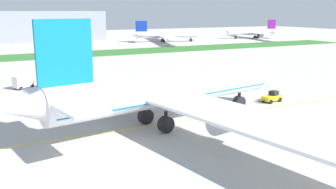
# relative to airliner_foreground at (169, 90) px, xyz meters

# --- Properties ---
(ground_plane) EXTENTS (600.00, 600.00, 0.00)m
(ground_plane) POSITION_rel_airliner_foreground_xyz_m (2.50, 0.89, -5.81)
(ground_plane) COLOR #ADAAA5
(ground_plane) RESTS_ON ground
(apron_taxi_line) EXTENTS (280.00, 0.36, 0.01)m
(apron_taxi_line) POSITION_rel_airliner_foreground_xyz_m (2.50, 0.91, -5.81)
(apron_taxi_line) COLOR yellow
(apron_taxi_line) RESTS_ON ground
(grass_median_strip) EXTENTS (320.00, 24.00, 0.10)m
(grass_median_strip) POSITION_rel_airliner_foreground_xyz_m (2.50, 107.63, -5.76)
(grass_median_strip) COLOR #2D6628
(grass_median_strip) RESTS_ON ground
(airliner_foreground) EXTENTS (50.67, 80.76, 17.11)m
(airliner_foreground) POSITION_rel_airliner_foreground_xyz_m (0.00, 0.00, 0.00)
(airliner_foreground) COLOR white
(airliner_foreground) RESTS_ON ground
(pushback_tug) EXTENTS (6.08, 2.90, 2.21)m
(pushback_tug) POSITION_rel_airliner_foreground_xyz_m (25.97, 4.43, -4.81)
(pushback_tug) COLOR yellow
(pushback_tug) RESTS_ON ground
(ground_crew_wingwalker_port) EXTENTS (0.60, 0.25, 1.70)m
(ground_crew_wingwalker_port) POSITION_rel_airliner_foreground_xyz_m (7.29, -2.95, -4.78)
(ground_crew_wingwalker_port) COLOR black
(ground_crew_wingwalker_port) RESTS_ON ground
(service_truck_baggage_loader) EXTENTS (4.94, 4.06, 3.19)m
(service_truck_baggage_loader) POSITION_rel_airliner_foreground_xyz_m (-17.44, 41.60, -4.12)
(service_truck_baggage_loader) COLOR white
(service_truck_baggage_loader) RESTS_ON ground
(service_truck_catering_van) EXTENTS (4.41, 2.43, 2.72)m
(service_truck_catering_van) POSITION_rel_airliner_foreground_xyz_m (3.68, 37.03, -4.32)
(service_truck_catering_van) COLOR #33478C
(service_truck_catering_van) RESTS_ON ground
(parked_airliner_far_centre) EXTENTS (42.87, 70.57, 12.44)m
(parked_airliner_far_centre) POSITION_rel_airliner_foreground_xyz_m (75.28, 148.07, -1.59)
(parked_airliner_far_centre) COLOR white
(parked_airliner_far_centre) RESTS_ON ground
(parked_airliner_far_right) EXTENTS (38.01, 61.28, 12.40)m
(parked_airliner_far_right) POSITION_rel_airliner_foreground_xyz_m (140.12, 146.60, -1.60)
(parked_airliner_far_right) COLOR white
(parked_airliner_far_right) RESTS_ON ground
(terminal_building) EXTENTS (101.06, 20.00, 18.00)m
(terminal_building) POSITION_rel_airliner_foreground_xyz_m (-2.81, 187.09, 3.19)
(terminal_building) COLOR gray
(terminal_building) RESTS_ON ground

